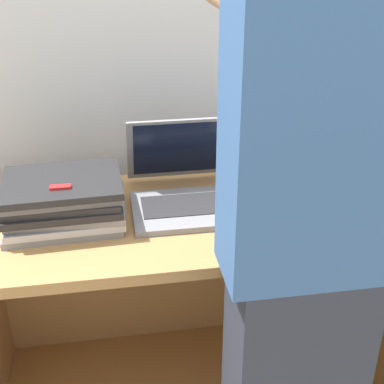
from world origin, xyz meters
The scene contains 7 objects.
wall_back centered at (0.00, 0.74, 1.20)m, with size 8.00×0.05×2.40m.
cart centered at (0.00, 0.40, 0.39)m, with size 1.43×0.64×0.77m.
laptop_open centered at (0.00, 0.38, 0.83)m, with size 0.35×0.39×0.27m.
laptop_stack_left centered at (-0.38, 0.32, 0.85)m, with size 0.37×0.30×0.15m.
laptop_stack_right centered at (0.38, 0.32, 0.83)m, with size 0.37×0.28×0.11m.
person centered at (0.21, -0.17, 0.92)m, with size 0.40×0.54×1.81m.
inventory_tag centered at (-0.38, 0.25, 0.93)m, with size 0.06×0.02×0.01m.
Camera 1 is at (-0.23, -1.17, 1.61)m, focal length 50.00 mm.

